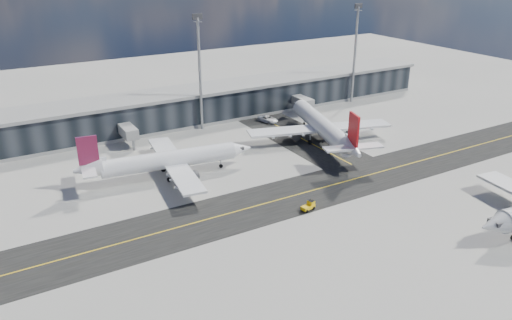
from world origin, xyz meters
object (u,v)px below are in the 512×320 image
object	(u,v)px
baggage_tug	(309,206)
service_van	(268,119)
airliner_redtail	(322,127)
airliner_af	(167,160)

from	to	relation	value
baggage_tug	service_van	world-z (taller)	service_van
baggage_tug	service_van	bearing A→B (deg)	145.48
airliner_redtail	baggage_tug	size ratio (longest dim) A/B	14.58
airliner_af	airliner_redtail	bearing A→B (deg)	97.35
baggage_tug	service_van	size ratio (longest dim) A/B	0.46
airliner_redtail	service_van	world-z (taller)	airliner_redtail
airliner_redtail	service_van	size ratio (longest dim) A/B	6.77
service_van	airliner_redtail	bearing A→B (deg)	-97.37
service_van	airliner_af	bearing A→B (deg)	-167.25
airliner_af	airliner_redtail	xyz separation A→B (m)	(39.04, -0.17, 0.52)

